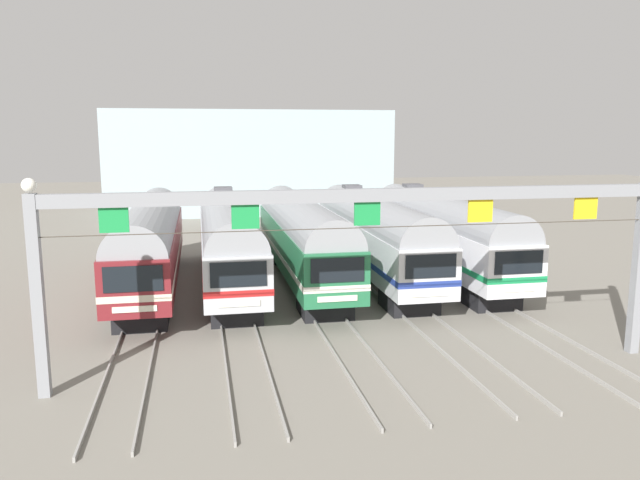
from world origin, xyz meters
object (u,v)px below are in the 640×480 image
commuter_train_stainless (228,238)px  commuter_train_white (441,231)px  commuter_train_green (302,236)px  catenary_gantry (367,225)px  commuter_train_maroon (150,241)px  commuter_train_silver (373,233)px

commuter_train_stainless → commuter_train_white: same height
commuter_train_green → catenary_gantry: 13.74m
commuter_train_white → catenary_gantry: (-8.18, -13.50, 2.56)m
commuter_train_green → commuter_train_white: (8.18, 0.00, 0.00)m
commuter_train_maroon → commuter_train_silver: commuter_train_silver is taller
commuter_train_stainless → commuter_train_white: 12.27m
commuter_train_stainless → commuter_train_white: (12.27, 0.00, 0.00)m
commuter_train_stainless → commuter_train_silver: size_ratio=1.00×
commuter_train_silver → commuter_train_white: same height
commuter_train_white → catenary_gantry: 15.99m
commuter_train_silver → commuter_train_stainless: bearing=180.0°
commuter_train_silver → commuter_train_maroon: bearing=-180.0°
commuter_train_maroon → commuter_train_stainless: (4.09, 0.00, 0.00)m
commuter_train_maroon → catenary_gantry: (8.18, -13.49, 2.56)m
commuter_train_green → commuter_train_silver: (4.09, 0.00, 0.00)m
commuter_train_white → catenary_gantry: bearing=-121.2°
commuter_train_green → commuter_train_silver: size_ratio=1.00×
commuter_train_maroon → commuter_train_green: bearing=0.0°
commuter_train_stainless → commuter_train_silver: bearing=0.0°
catenary_gantry → commuter_train_green: bearing=90.0°
commuter_train_green → commuter_train_silver: 4.09m
commuter_train_stainless → catenary_gantry: 14.34m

